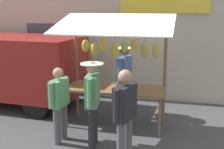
# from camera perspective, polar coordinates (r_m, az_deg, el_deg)

# --- Properties ---
(ground_plane) EXTENTS (40.00, 40.00, 0.00)m
(ground_plane) POSITION_cam_1_polar(r_m,az_deg,el_deg) (6.99, 0.59, -9.49)
(ground_plane) COLOR #424244
(street_backdrop) EXTENTS (9.00, 0.30, 3.40)m
(street_backdrop) POSITION_cam_1_polar(r_m,az_deg,el_deg) (8.67, 3.71, 6.55)
(street_backdrop) COLOR #B2A893
(street_backdrop) RESTS_ON ground
(market_stall) EXTENTS (2.50, 1.46, 2.50)m
(market_stall) POSITION_cam_1_polar(r_m,az_deg,el_deg) (6.62, 0.77, 3.39)
(market_stall) COLOR brown
(market_stall) RESTS_ON ground
(vendor_with_sunhat) EXTENTS (0.44, 0.71, 1.72)m
(vendor_with_sunhat) POSITION_cam_1_polar(r_m,az_deg,el_deg) (7.36, 2.39, 0.06)
(vendor_with_sunhat) COLOR navy
(vendor_with_sunhat) RESTS_ON ground
(shopper_in_grey_tee) EXTENTS (0.27, 0.66, 1.52)m
(shopper_in_grey_tee) POSITION_cam_1_polar(r_m,az_deg,el_deg) (5.96, -10.04, -4.89)
(shopper_in_grey_tee) COLOR #4C4C51
(shopper_in_grey_tee) RESTS_ON ground
(shopper_in_striped_shirt) EXTENTS (0.34, 0.69, 1.67)m
(shopper_in_striped_shirt) POSITION_cam_1_polar(r_m,az_deg,el_deg) (4.98, 2.45, -6.98)
(shopper_in_striped_shirt) COLOR #4C4C51
(shopper_in_striped_shirt) RESTS_ON ground
(shopper_with_shopping_bag) EXTENTS (0.43, 0.70, 1.68)m
(shopper_with_shopping_bag) POSITION_cam_1_polar(r_m,az_deg,el_deg) (5.65, -3.75, -4.29)
(shopper_with_shopping_bag) COLOR #232328
(shopper_with_shopping_bag) RESTS_ON ground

